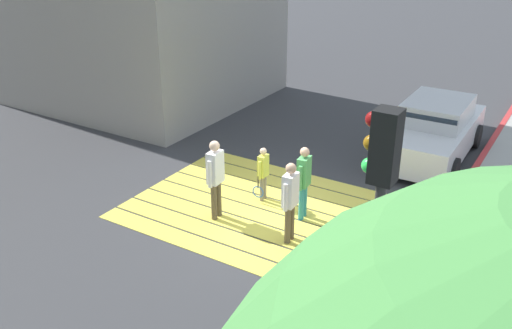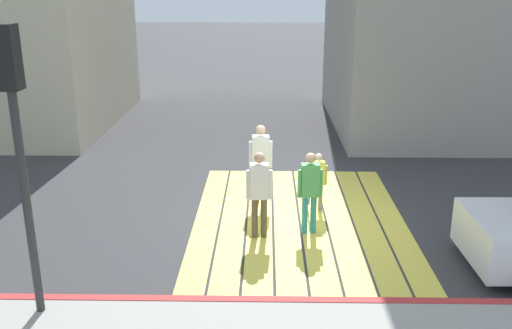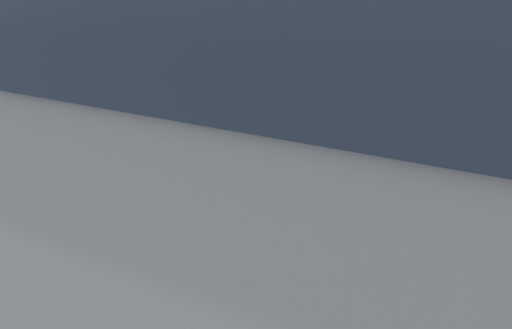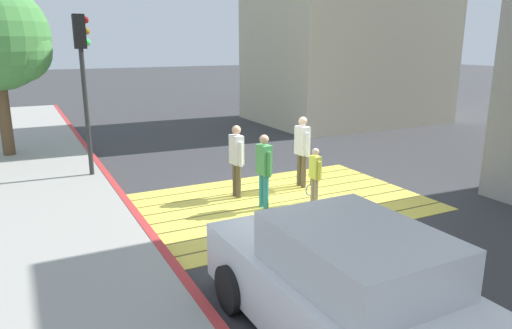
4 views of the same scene
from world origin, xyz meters
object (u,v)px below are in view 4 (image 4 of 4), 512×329
Objects in this scene: traffic_light_corner at (83,64)px; pedestrian_adult_side at (264,166)px; car_parked_near_curb at (348,292)px; pedestrian_child_with_racket at (315,173)px; pedestrian_adult_lead at (302,147)px; pedestrian_adult_trailing at (237,156)px.

traffic_light_corner reaches higher than pedestrian_adult_side.
car_parked_near_curb is 3.33× the size of pedestrian_child_with_racket.
car_parked_near_curb is 6.51m from pedestrian_adult_lead.
car_parked_near_curb is 2.40× the size of pedestrian_adult_lead.
car_parked_near_curb is 9.38m from traffic_light_corner.
pedestrian_adult_lead is (3.01, 5.76, 0.31)m from car_parked_near_curb.
traffic_light_corner is (-1.58, 8.96, 2.30)m from car_parked_near_curb.
pedestrian_adult_trailing is 1.04× the size of pedestrian_adult_side.
pedestrian_adult_side is at bearing 73.48° from car_parked_near_curb.
pedestrian_adult_lead is (4.59, -3.20, -1.99)m from traffic_light_corner.
traffic_light_corner reaches higher than pedestrian_child_with_racket.
pedestrian_adult_lead is at bearing 31.43° from pedestrian_adult_side.
pedestrian_child_with_racket is (4.16, -4.42, -2.31)m from traffic_light_corner.
pedestrian_adult_trailing reaches higher than pedestrian_child_with_racket.
car_parked_near_curb is 5.00m from pedestrian_adult_side.
car_parked_near_curb is 2.61× the size of pedestrian_adult_side.
pedestrian_adult_trailing reaches higher than car_parked_near_curb.
pedestrian_adult_lead is 1.09× the size of pedestrian_adult_side.
traffic_light_corner reaches higher than pedestrian_adult_trailing.
car_parked_near_curb is at bearing -119.59° from pedestrian_child_with_racket.
traffic_light_corner reaches higher than pedestrian_adult_lead.
pedestrian_adult_lead is at bearing 62.42° from car_parked_near_curb.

